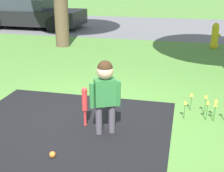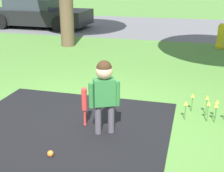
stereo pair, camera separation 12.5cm
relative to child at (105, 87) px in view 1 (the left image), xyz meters
The scene contains 8 objects.
ground_plane 0.85m from the child, 141.86° to the left, with size 60.00×60.00×0.00m, color #518438.
street_strip 9.76m from the child, 92.33° to the left, with size 40.00×6.00×0.01m.
child is the anchor object (origin of this frame).
baseball_bat 0.47m from the child, 157.50° to the left, with size 0.08×0.08×0.60m.
sports_ball 1.10m from the child, 121.93° to the right, with size 0.08×0.08×0.08m.
fire_hydrant 6.29m from the child, 72.76° to the left, with size 0.29×0.26×0.76m.
parked_car 9.86m from the child, 122.60° to the left, with size 4.22×1.99×1.19m.
flower_bed 1.68m from the child, 31.07° to the left, with size 0.67×0.40×0.33m.
Camera 1 is at (1.39, -4.11, 2.10)m, focal length 50.00 mm.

